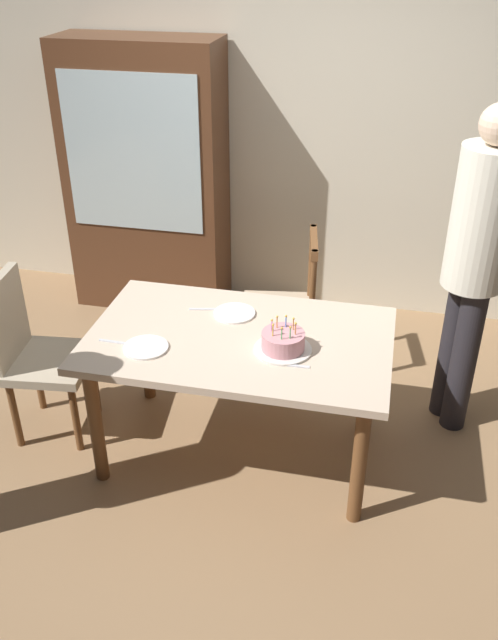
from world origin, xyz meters
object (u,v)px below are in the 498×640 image
object	(u,v)px
birthday_cake	(283,342)
china_cabinet	(147,180)
plate_near_celebrant	(146,347)
person_guest	(476,256)
plate_far_side	(234,313)
dining_table	(239,352)
chair_spindle_back	(283,310)
chair_upholstered	(31,349)

from	to	relation	value
birthday_cake	china_cabinet	world-z (taller)	china_cabinet
plate_near_celebrant	person_guest	distance (m)	1.74
plate_far_side	dining_table	bearing A→B (deg)	-70.06
chair_spindle_back	person_guest	world-z (taller)	person_guest
chair_spindle_back	china_cabinet	xyz separation A→B (m)	(-1.13, 0.77, 0.49)
chair_spindle_back	person_guest	bearing A→B (deg)	-13.09
plate_far_side	chair_spindle_back	world-z (taller)	chair_spindle_back
chair_spindle_back	person_guest	xyz separation A→B (m)	(1.04, -0.24, 0.58)
plate_near_celebrant	dining_table	bearing A→B (deg)	26.62
plate_far_side	china_cabinet	size ratio (longest dim) A/B	0.12
plate_far_side	chair_spindle_back	distance (m)	0.67
dining_table	plate_far_side	bearing A→B (deg)	109.94
birthday_cake	china_cabinet	distance (m)	2.08
person_guest	chair_spindle_back	bearing A→B (deg)	166.91
dining_table	person_guest	xyz separation A→B (m)	(1.12, 0.55, 0.40)
dining_table	chair_spindle_back	distance (m)	0.81
plate_near_celebrant	chair_upholstered	xyz separation A→B (m)	(-0.73, 0.16, -0.21)
dining_table	chair_spindle_back	bearing A→B (deg)	83.77
person_guest	birthday_cake	bearing A→B (deg)	-144.69
chair_upholstered	person_guest	xyz separation A→B (m)	(2.27, 0.60, 0.51)
plate_near_celebrant	person_guest	world-z (taller)	person_guest
dining_table	plate_near_celebrant	xyz separation A→B (m)	(-0.42, -0.21, 0.10)
plate_near_celebrant	plate_far_side	bearing A→B (deg)	50.78
birthday_cake	plate_far_side	distance (m)	0.43
birthday_cake	chair_spindle_back	world-z (taller)	chair_spindle_back
chair_upholstered	plate_near_celebrant	bearing A→B (deg)	-12.41
chair_spindle_back	china_cabinet	distance (m)	1.45
plate_near_celebrant	chair_spindle_back	size ratio (longest dim) A/B	0.23
dining_table	china_cabinet	size ratio (longest dim) A/B	0.80
plate_near_celebrant	chair_upholstered	world-z (taller)	chair_upholstered
birthday_cake	chair_upholstered	distance (m)	1.40
birthday_cake	person_guest	size ratio (longest dim) A/B	0.15
birthday_cake	plate_near_celebrant	bearing A→B (deg)	-168.91
plate_near_celebrant	chair_spindle_back	bearing A→B (deg)	63.27
plate_far_side	person_guest	xyz separation A→B (m)	(1.20, 0.34, 0.30)
plate_near_celebrant	china_cabinet	distance (m)	1.88
chair_upholstered	plate_far_side	bearing A→B (deg)	13.49
chair_spindle_back	china_cabinet	world-z (taller)	china_cabinet
birthday_cake	plate_near_celebrant	xyz separation A→B (m)	(-0.65, -0.13, -0.04)
plate_far_side	person_guest	bearing A→B (deg)	15.80
person_guest	chair_upholstered	bearing A→B (deg)	-165.28
birthday_cake	chair_spindle_back	bearing A→B (deg)	99.74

